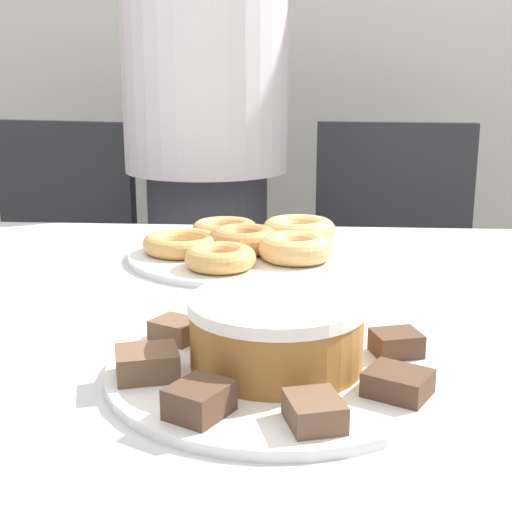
# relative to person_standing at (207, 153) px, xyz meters

# --- Properties ---
(table) EXTENTS (1.74, 1.06, 0.73)m
(table) POSITION_rel_person_standing_xyz_m (0.19, -0.89, -0.17)
(table) COLOR silver
(table) RESTS_ON ground_plane
(person_standing) EXTENTS (0.39, 0.39, 1.58)m
(person_standing) POSITION_rel_person_standing_xyz_m (0.00, 0.00, 0.00)
(person_standing) COLOR #383842
(person_standing) RESTS_ON ground_plane
(office_chair_left) EXTENTS (0.53, 0.53, 0.89)m
(office_chair_left) POSITION_rel_person_standing_xyz_m (-0.43, -0.01, -0.40)
(office_chair_left) COLOR black
(office_chair_left) RESTS_ON ground_plane
(office_chair_right) EXTENTS (0.48, 0.48, 0.89)m
(office_chair_right) POSITION_rel_person_standing_xyz_m (0.45, -0.01, -0.40)
(office_chair_right) COLOR black
(office_chair_right) RESTS_ON ground_plane
(plate_cake) EXTENTS (0.33, 0.33, 0.01)m
(plate_cake) POSITION_rel_person_standing_xyz_m (0.21, -1.05, -0.09)
(plate_cake) COLOR white
(plate_cake) RESTS_ON table
(plate_donuts) EXTENTS (0.36, 0.36, 0.01)m
(plate_donuts) POSITION_rel_person_standing_xyz_m (0.14, -0.60, -0.09)
(plate_donuts) COLOR white
(plate_donuts) RESTS_ON table
(frosted_cake) EXTENTS (0.17, 0.17, 0.07)m
(frosted_cake) POSITION_rel_person_standing_xyz_m (0.21, -1.05, -0.05)
(frosted_cake) COLOR #9E662D
(frosted_cake) RESTS_ON plate_cake
(lamington_0) EXTENTS (0.05, 0.05, 0.02)m
(lamington_0) POSITION_rel_person_standing_xyz_m (0.33, -1.02, -0.08)
(lamington_0) COLOR #513828
(lamington_0) RESTS_ON plate_cake
(lamington_1) EXTENTS (0.06, 0.06, 0.03)m
(lamington_1) POSITION_rel_person_standing_xyz_m (0.27, -0.94, -0.08)
(lamington_1) COLOR #513828
(lamington_1) RESTS_ON plate_cake
(lamington_2) EXTENTS (0.05, 0.05, 0.03)m
(lamington_2) POSITION_rel_person_standing_xyz_m (0.17, -0.93, -0.07)
(lamington_2) COLOR #513828
(lamington_2) RESTS_ON plate_cake
(lamington_3) EXTENTS (0.06, 0.06, 0.02)m
(lamington_3) POSITION_rel_person_standing_xyz_m (0.10, -0.99, -0.08)
(lamington_3) COLOR brown
(lamington_3) RESTS_ON plate_cake
(lamington_4) EXTENTS (0.07, 0.06, 0.03)m
(lamington_4) POSITION_rel_person_standing_xyz_m (0.09, -1.09, -0.08)
(lamington_4) COLOR brown
(lamington_4) RESTS_ON plate_cake
(lamington_5) EXTENTS (0.06, 0.06, 0.03)m
(lamington_5) POSITION_rel_person_standing_xyz_m (0.15, -1.16, -0.07)
(lamington_5) COLOR #513828
(lamington_5) RESTS_ON plate_cake
(lamington_6) EXTENTS (0.05, 0.06, 0.02)m
(lamington_6) POSITION_rel_person_standing_xyz_m (0.24, -1.17, -0.08)
(lamington_6) COLOR brown
(lamington_6) RESTS_ON plate_cake
(lamington_7) EXTENTS (0.07, 0.06, 0.02)m
(lamington_7) POSITION_rel_person_standing_xyz_m (0.32, -1.11, -0.08)
(lamington_7) COLOR #513828
(lamington_7) RESTS_ON plate_cake
(donut_0) EXTENTS (0.11, 0.11, 0.04)m
(donut_0) POSITION_rel_person_standing_xyz_m (0.14, -0.60, -0.07)
(donut_0) COLOR #C68447
(donut_0) RESTS_ON plate_donuts
(donut_1) EXTENTS (0.11, 0.11, 0.03)m
(donut_1) POSITION_rel_person_standing_xyz_m (0.10, -0.51, -0.07)
(donut_1) COLOR tan
(donut_1) RESTS_ON plate_donuts
(donut_2) EXTENTS (0.12, 0.12, 0.03)m
(donut_2) POSITION_rel_person_standing_xyz_m (0.04, -0.62, -0.07)
(donut_2) COLOR tan
(donut_2) RESTS_ON plate_donuts
(donut_3) EXTENTS (0.10, 0.10, 0.03)m
(donut_3) POSITION_rel_person_standing_xyz_m (0.11, -0.71, -0.07)
(donut_3) COLOR tan
(donut_3) RESTS_ON plate_donuts
(donut_4) EXTENTS (0.11, 0.11, 0.04)m
(donut_4) POSITION_rel_person_standing_xyz_m (0.22, -0.65, -0.07)
(donut_4) COLOR #E5AD66
(donut_4) RESTS_ON plate_donuts
(donut_5) EXTENTS (0.12, 0.12, 0.04)m
(donut_5) POSITION_rel_person_standing_xyz_m (0.23, -0.53, -0.07)
(donut_5) COLOR #E5AD66
(donut_5) RESTS_ON plate_donuts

